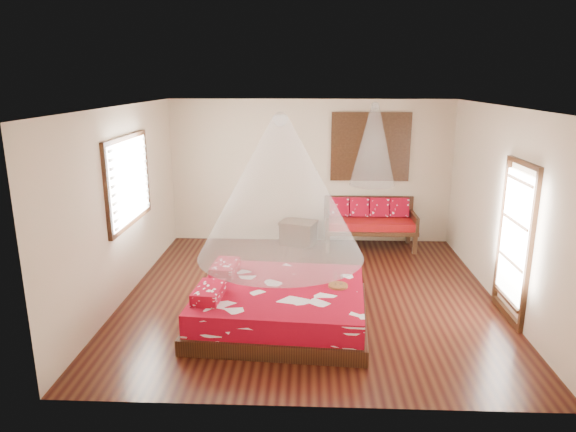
{
  "coord_description": "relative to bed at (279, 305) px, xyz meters",
  "views": [
    {
      "loc": [
        -0.02,
        -7.21,
        3.18
      ],
      "look_at": [
        -0.34,
        0.32,
        1.15
      ],
      "focal_mm": 32.0,
      "sensor_mm": 36.0,
      "label": 1
    }
  ],
  "objects": [
    {
      "name": "wine_tray",
      "position": [
        0.78,
        0.07,
        0.3
      ],
      "size": [
        0.26,
        0.26,
        0.21
      ],
      "rotation": [
        0.0,
        0.0,
        0.23
      ],
      "color": "brown",
      "rests_on": "bed"
    },
    {
      "name": "shutter_panel",
      "position": [
        1.55,
        3.64,
        1.65
      ],
      "size": [
        1.52,
        0.06,
        1.32
      ],
      "color": "black",
      "rests_on": "wall_back"
    },
    {
      "name": "bed",
      "position": [
        0.0,
        0.0,
        0.0
      ],
      "size": [
        2.4,
        2.2,
        0.65
      ],
      "rotation": [
        0.0,
        0.0,
        -0.07
      ],
      "color": "black",
      "rests_on": "floor"
    },
    {
      "name": "room",
      "position": [
        0.4,
        0.92,
        1.15
      ],
      "size": [
        5.54,
        5.54,
        2.84
      ],
      "color": "black",
      "rests_on": "ground"
    },
    {
      "name": "glazed_door",
      "position": [
        3.12,
        0.32,
        0.82
      ],
      "size": [
        0.08,
        1.02,
        2.16
      ],
      "color": "black",
      "rests_on": "floor"
    },
    {
      "name": "daybed",
      "position": [
        1.55,
        3.3,
        0.27
      ],
      "size": [
        1.74,
        0.77,
        0.94
      ],
      "color": "black",
      "rests_on": "floor"
    },
    {
      "name": "window_left",
      "position": [
        -2.31,
        1.12,
        1.45
      ],
      "size": [
        0.1,
        1.74,
        1.34
      ],
      "color": "black",
      "rests_on": "wall_left"
    },
    {
      "name": "mosquito_net_main",
      "position": [
        0.02,
        -0.0,
        1.6
      ],
      "size": [
        2.14,
        2.14,
        1.8
      ],
      "primitive_type": "cone",
      "color": "white",
      "rests_on": "ceiling"
    },
    {
      "name": "mosquito_net_daybed",
      "position": [
        1.55,
        3.17,
        1.75
      ],
      "size": [
        0.84,
        0.84,
        1.5
      ],
      "primitive_type": "cone",
      "color": "white",
      "rests_on": "ceiling"
    },
    {
      "name": "storage_chest",
      "position": [
        0.18,
        3.37,
        -0.01
      ],
      "size": [
        0.8,
        0.69,
        0.47
      ],
      "rotation": [
        0.0,
        0.0,
        -0.33
      ],
      "color": "black",
      "rests_on": "floor"
    }
  ]
}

